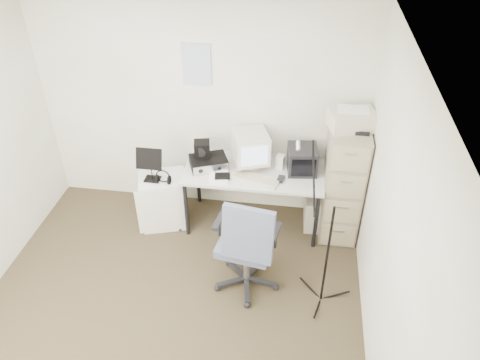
# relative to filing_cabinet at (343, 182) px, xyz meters

# --- Properties ---
(floor) EXTENTS (3.60, 3.60, 0.01)m
(floor) POSITION_rel_filing_cabinet_xyz_m (-1.58, -1.48, -0.66)
(floor) COLOR #3C2F1E
(floor) RESTS_ON ground
(ceiling) EXTENTS (3.60, 3.60, 0.01)m
(ceiling) POSITION_rel_filing_cabinet_xyz_m (-1.58, -1.48, 1.85)
(ceiling) COLOR white
(ceiling) RESTS_ON ground
(wall_back) EXTENTS (3.60, 0.02, 2.50)m
(wall_back) POSITION_rel_filing_cabinet_xyz_m (-1.58, 0.32, 0.60)
(wall_back) COLOR white
(wall_back) RESTS_ON ground
(wall_right) EXTENTS (0.02, 3.60, 2.50)m
(wall_right) POSITION_rel_filing_cabinet_xyz_m (0.22, -1.48, 0.60)
(wall_right) COLOR white
(wall_right) RESTS_ON ground
(wall_calendar) EXTENTS (0.30, 0.02, 0.44)m
(wall_calendar) POSITION_rel_filing_cabinet_xyz_m (-1.60, 0.31, 1.10)
(wall_calendar) COLOR white
(wall_calendar) RESTS_ON wall_back
(filing_cabinet) EXTENTS (0.40, 0.60, 1.30)m
(filing_cabinet) POSITION_rel_filing_cabinet_xyz_m (0.00, 0.00, 0.00)
(filing_cabinet) COLOR gray
(filing_cabinet) RESTS_ON floor
(printer) EXTENTS (0.51, 0.42, 0.17)m
(printer) POSITION_rel_filing_cabinet_xyz_m (0.00, 0.02, 0.74)
(printer) COLOR beige
(printer) RESTS_ON filing_cabinet
(desk) EXTENTS (1.50, 0.70, 0.73)m
(desk) POSITION_rel_filing_cabinet_xyz_m (-0.95, -0.03, -0.29)
(desk) COLOR silver
(desk) RESTS_ON floor
(crt_monitor) EXTENTS (0.46, 0.47, 0.39)m
(crt_monitor) POSITION_rel_filing_cabinet_xyz_m (-1.00, 0.06, 0.28)
(crt_monitor) COLOR beige
(crt_monitor) RESTS_ON desk
(crt_tv) EXTENTS (0.34, 0.36, 0.28)m
(crt_tv) POSITION_rel_filing_cabinet_xyz_m (-0.45, 0.05, 0.22)
(crt_tv) COLOR black
(crt_tv) RESTS_ON desk
(desk_speaker) EXTENTS (0.10, 0.10, 0.15)m
(desk_speaker) POSITION_rel_filing_cabinet_xyz_m (-0.68, 0.06, 0.16)
(desk_speaker) COLOR silver
(desk_speaker) RESTS_ON desk
(keyboard) EXTENTS (0.52, 0.30, 0.03)m
(keyboard) POSITION_rel_filing_cabinet_xyz_m (-0.92, -0.21, 0.09)
(keyboard) COLOR beige
(keyboard) RESTS_ON desk
(mouse) EXTENTS (0.08, 0.12, 0.03)m
(mouse) POSITION_rel_filing_cabinet_xyz_m (-0.65, -0.17, 0.10)
(mouse) COLOR black
(mouse) RESTS_ON desk
(radio_receiver) EXTENTS (0.47, 0.41, 0.11)m
(radio_receiver) POSITION_rel_filing_cabinet_xyz_m (-1.45, -0.03, 0.14)
(radio_receiver) COLOR black
(radio_receiver) RESTS_ON desk
(radio_speaker) EXTENTS (0.20, 0.19, 0.17)m
(radio_speaker) POSITION_rel_filing_cabinet_xyz_m (-1.52, 0.02, 0.27)
(radio_speaker) COLOR black
(radio_speaker) RESTS_ON radio_receiver
(papers) EXTENTS (0.24, 0.30, 0.02)m
(papers) POSITION_rel_filing_cabinet_xyz_m (-1.30, -0.21, 0.09)
(papers) COLOR white
(papers) RESTS_ON desk
(pc_tower) EXTENTS (0.20, 0.44, 0.40)m
(pc_tower) POSITION_rel_filing_cabinet_xyz_m (-0.27, 0.07, -0.45)
(pc_tower) COLOR beige
(pc_tower) RESTS_ON floor
(office_chair) EXTENTS (0.74, 0.74, 1.12)m
(office_chair) POSITION_rel_filing_cabinet_xyz_m (-0.90, -0.96, -0.09)
(office_chair) COLOR #4A4F65
(office_chair) RESTS_ON floor
(side_cart) EXTENTS (0.60, 0.53, 0.62)m
(side_cart) POSITION_rel_filing_cabinet_xyz_m (-1.95, -0.15, -0.34)
(side_cart) COLOR silver
(side_cart) RESTS_ON floor
(music_stand) EXTENTS (0.29, 0.18, 0.41)m
(music_stand) POSITION_rel_filing_cabinet_xyz_m (-2.04, -0.21, 0.18)
(music_stand) COLOR black
(music_stand) RESTS_ON side_cart
(headphones) EXTENTS (0.22, 0.22, 0.03)m
(headphones) POSITION_rel_filing_cabinet_xyz_m (-1.90, -0.25, 0.03)
(headphones) COLOR black
(headphones) RESTS_ON side_cart
(mic_stand) EXTENTS (0.02, 0.02, 1.49)m
(mic_stand) POSITION_rel_filing_cabinet_xyz_m (-0.16, -1.06, 0.09)
(mic_stand) COLOR black
(mic_stand) RESTS_ON floor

